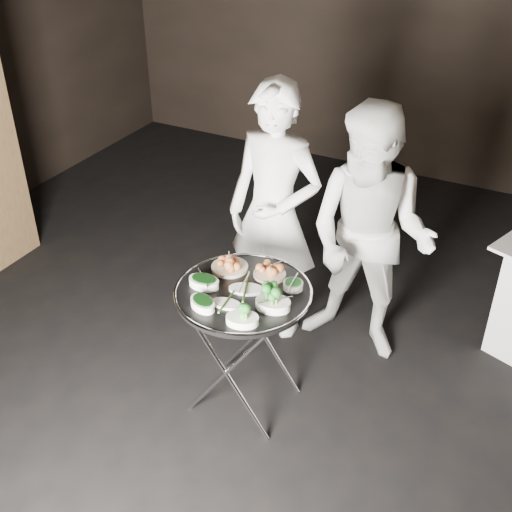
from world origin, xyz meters
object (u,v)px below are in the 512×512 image
at_px(serving_tray, 243,293).
at_px(waiter_right, 370,238).
at_px(waiter_left, 274,215).
at_px(tray_stand, 244,343).

distance_m(serving_tray, waiter_right, 0.91).
height_order(serving_tray, waiter_left, waiter_left).
bearing_deg(tray_stand, waiter_left, 103.68).
distance_m(tray_stand, serving_tray, 0.36).
relative_size(tray_stand, waiter_left, 0.46).
bearing_deg(waiter_right, tray_stand, -116.56).
distance_m(serving_tray, waiter_left, 0.78).
height_order(serving_tray, waiter_right, waiter_right).
height_order(tray_stand, waiter_left, waiter_left).
distance_m(waiter_left, waiter_right, 0.62).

